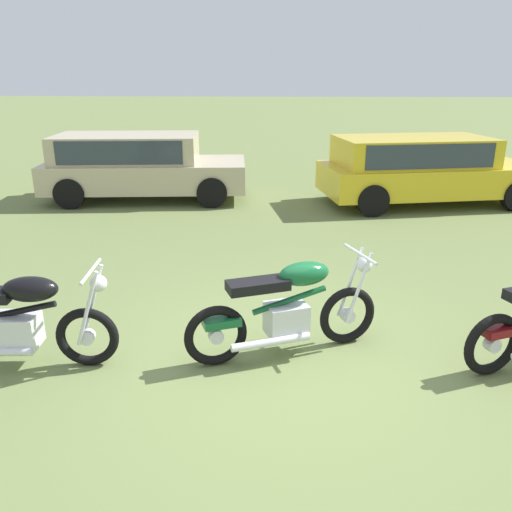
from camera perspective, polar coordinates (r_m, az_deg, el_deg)
ground_plane at (r=5.27m, az=3.29°, el=-11.78°), size 120.00×120.00×0.00m
motorcycle_black at (r=5.53m, az=-24.50°, el=-6.48°), size 1.96×0.64×1.02m
motorcycle_green at (r=5.27m, az=3.39°, el=-5.78°), size 1.93×1.03×1.02m
car_beige at (r=12.15m, az=-12.76°, el=9.91°), size 4.53×2.28×1.43m
car_yellow at (r=11.92m, az=17.38°, el=9.35°), size 4.78×2.73×1.43m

